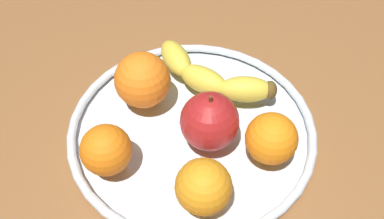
{
  "coord_description": "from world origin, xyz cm",
  "views": [
    {
      "loc": [
        16.76,
        -32.87,
        47.17
      ],
      "look_at": [
        0.0,
        0.0,
        4.8
      ],
      "focal_mm": 40.22,
      "sensor_mm": 36.0,
      "label": 1
    }
  ],
  "objects_px": {
    "orange_center": "(270,141)",
    "orange_back_right": "(203,187)",
    "orange_back_left": "(143,80)",
    "fruit_bowl": "(192,128)",
    "banana": "(210,76)",
    "orange_front_left": "(106,150)",
    "apple": "(210,121)"
  },
  "relations": [
    {
      "from": "orange_center",
      "to": "orange_back_right",
      "type": "bearing_deg",
      "value": -115.07
    },
    {
      "from": "orange_back_left",
      "to": "orange_back_right",
      "type": "xyz_separation_m",
      "value": [
        0.15,
        -0.11,
        -0.01
      ]
    },
    {
      "from": "fruit_bowl",
      "to": "orange_back_right",
      "type": "distance_m",
      "value": 0.13
    },
    {
      "from": "banana",
      "to": "orange_back_left",
      "type": "height_order",
      "value": "orange_back_left"
    },
    {
      "from": "orange_back_left",
      "to": "orange_center",
      "type": "bearing_deg",
      "value": -4.04
    },
    {
      "from": "orange_center",
      "to": "orange_front_left",
      "type": "bearing_deg",
      "value": -149.16
    },
    {
      "from": "orange_back_left",
      "to": "fruit_bowl",
      "type": "bearing_deg",
      "value": -7.03
    },
    {
      "from": "orange_center",
      "to": "orange_back_right",
      "type": "relative_size",
      "value": 1.0
    },
    {
      "from": "banana",
      "to": "orange_center",
      "type": "bearing_deg",
      "value": -28.08
    },
    {
      "from": "apple",
      "to": "orange_front_left",
      "type": "bearing_deg",
      "value": -135.4
    },
    {
      "from": "orange_back_right",
      "to": "orange_back_left",
      "type": "bearing_deg",
      "value": 143.24
    },
    {
      "from": "apple",
      "to": "orange_back_right",
      "type": "relative_size",
      "value": 1.27
    },
    {
      "from": "orange_front_left",
      "to": "orange_back_right",
      "type": "distance_m",
      "value": 0.13
    },
    {
      "from": "banana",
      "to": "apple",
      "type": "distance_m",
      "value": 0.1
    },
    {
      "from": "fruit_bowl",
      "to": "orange_back_left",
      "type": "distance_m",
      "value": 0.09
    },
    {
      "from": "fruit_bowl",
      "to": "banana",
      "type": "xyz_separation_m",
      "value": [
        -0.01,
        0.08,
        0.03
      ]
    },
    {
      "from": "orange_center",
      "to": "apple",
      "type": "bearing_deg",
      "value": -172.66
    },
    {
      "from": "banana",
      "to": "orange_front_left",
      "type": "xyz_separation_m",
      "value": [
        -0.05,
        -0.18,
        0.01
      ]
    },
    {
      "from": "apple",
      "to": "fruit_bowl",
      "type": "bearing_deg",
      "value": 156.86
    },
    {
      "from": "orange_center",
      "to": "orange_front_left",
      "type": "relative_size",
      "value": 1.03
    },
    {
      "from": "banana",
      "to": "orange_center",
      "type": "relative_size",
      "value": 3.12
    },
    {
      "from": "apple",
      "to": "orange_back_left",
      "type": "distance_m",
      "value": 0.11
    },
    {
      "from": "banana",
      "to": "orange_back_left",
      "type": "relative_size",
      "value": 2.63
    },
    {
      "from": "orange_back_left",
      "to": "orange_center",
      "type": "distance_m",
      "value": 0.19
    },
    {
      "from": "orange_front_left",
      "to": "orange_center",
      "type": "bearing_deg",
      "value": 30.84
    },
    {
      "from": "fruit_bowl",
      "to": "orange_center",
      "type": "relative_size",
      "value": 5.17
    },
    {
      "from": "orange_center",
      "to": "orange_back_right",
      "type": "xyz_separation_m",
      "value": [
        -0.04,
        -0.1,
        0.0
      ]
    },
    {
      "from": "orange_center",
      "to": "orange_front_left",
      "type": "xyz_separation_m",
      "value": [
        -0.17,
        -0.1,
        -0.0
      ]
    },
    {
      "from": "fruit_bowl",
      "to": "orange_front_left",
      "type": "height_order",
      "value": "orange_front_left"
    },
    {
      "from": "orange_back_left",
      "to": "orange_center",
      "type": "height_order",
      "value": "orange_back_left"
    },
    {
      "from": "apple",
      "to": "orange_center",
      "type": "height_order",
      "value": "apple"
    },
    {
      "from": "apple",
      "to": "orange_back_right",
      "type": "xyz_separation_m",
      "value": [
        0.03,
        -0.09,
        -0.0
      ]
    }
  ]
}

